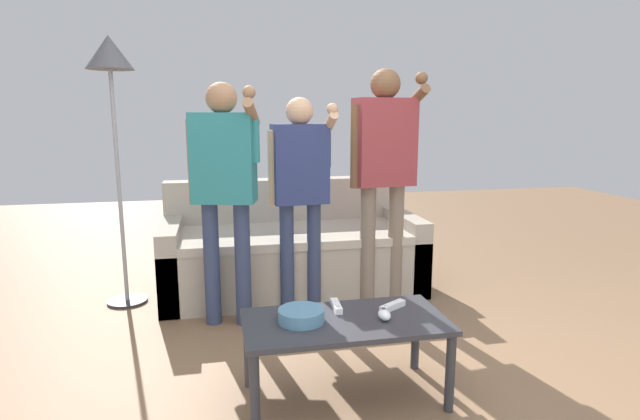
{
  "coord_description": "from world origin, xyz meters",
  "views": [
    {
      "loc": [
        -0.6,
        -2.24,
        1.34
      ],
      "look_at": [
        -0.04,
        0.46,
        0.82
      ],
      "focal_mm": 28.34,
      "sensor_mm": 36.0,
      "label": 1
    }
  ],
  "objects_px": {
    "coffee_table": "(345,330)",
    "game_remote_nunchuk": "(384,315)",
    "game_remote_wand_spare": "(336,306)",
    "game_remote_wand_far": "(392,306)",
    "snack_bowl": "(301,315)",
    "player_right": "(384,160)",
    "player_center": "(300,180)",
    "couch": "(291,251)",
    "floor_lamp": "(111,77)",
    "player_left": "(224,176)",
    "game_remote_wand_near": "(310,314)"
  },
  "relations": [
    {
      "from": "coffee_table",
      "to": "game_remote_nunchuk",
      "type": "height_order",
      "value": "game_remote_nunchuk"
    },
    {
      "from": "snack_bowl",
      "to": "game_remote_wand_spare",
      "type": "distance_m",
      "value": 0.23
    },
    {
      "from": "floor_lamp",
      "to": "player_right",
      "type": "bearing_deg",
      "value": -12.09
    },
    {
      "from": "snack_bowl",
      "to": "player_center",
      "type": "distance_m",
      "value": 1.23
    },
    {
      "from": "player_right",
      "to": "game_remote_nunchuk",
      "type": "bearing_deg",
      "value": -108.13
    },
    {
      "from": "coffee_table",
      "to": "snack_bowl",
      "type": "xyz_separation_m",
      "value": [
        -0.2,
        0.02,
        0.08
      ]
    },
    {
      "from": "snack_bowl",
      "to": "player_left",
      "type": "bearing_deg",
      "value": 107.3
    },
    {
      "from": "floor_lamp",
      "to": "player_left",
      "type": "bearing_deg",
      "value": -36.62
    },
    {
      "from": "couch",
      "to": "game_remote_wand_far",
      "type": "distance_m",
      "value": 1.57
    },
    {
      "from": "player_right",
      "to": "game_remote_wand_spare",
      "type": "distance_m",
      "value": 1.33
    },
    {
      "from": "game_remote_wand_near",
      "to": "player_right",
      "type": "bearing_deg",
      "value": 56.64
    },
    {
      "from": "couch",
      "to": "game_remote_wand_far",
      "type": "height_order",
      "value": "couch"
    },
    {
      "from": "player_center",
      "to": "game_remote_wand_far",
      "type": "relative_size",
      "value": 9.26
    },
    {
      "from": "game_remote_nunchuk",
      "to": "game_remote_wand_near",
      "type": "distance_m",
      "value": 0.35
    },
    {
      "from": "game_remote_nunchuk",
      "to": "game_remote_wand_far",
      "type": "relative_size",
      "value": 0.56
    },
    {
      "from": "couch",
      "to": "game_remote_wand_spare",
      "type": "relative_size",
      "value": 12.38
    },
    {
      "from": "coffee_table",
      "to": "game_remote_wand_far",
      "type": "height_order",
      "value": "game_remote_wand_far"
    },
    {
      "from": "coffee_table",
      "to": "game_remote_nunchuk",
      "type": "bearing_deg",
      "value": -13.37
    },
    {
      "from": "game_remote_wand_spare",
      "to": "game_remote_wand_far",
      "type": "bearing_deg",
      "value": -11.84
    },
    {
      "from": "player_center",
      "to": "couch",
      "type": "bearing_deg",
      "value": 88.98
    },
    {
      "from": "coffee_table",
      "to": "game_remote_wand_near",
      "type": "height_order",
      "value": "game_remote_wand_near"
    },
    {
      "from": "game_remote_nunchuk",
      "to": "floor_lamp",
      "type": "relative_size",
      "value": 0.05
    },
    {
      "from": "floor_lamp",
      "to": "snack_bowl",
      "type": "bearing_deg",
      "value": -56.14
    },
    {
      "from": "player_right",
      "to": "floor_lamp",
      "type": "bearing_deg",
      "value": 167.91
    },
    {
      "from": "snack_bowl",
      "to": "player_right",
      "type": "distance_m",
      "value": 1.5
    },
    {
      "from": "coffee_table",
      "to": "couch",
      "type": "bearing_deg",
      "value": 90.35
    },
    {
      "from": "snack_bowl",
      "to": "game_remote_nunchuk",
      "type": "bearing_deg",
      "value": -8.53
    },
    {
      "from": "snack_bowl",
      "to": "game_remote_wand_spare",
      "type": "relative_size",
      "value": 1.38
    },
    {
      "from": "couch",
      "to": "player_right",
      "type": "bearing_deg",
      "value": -38.58
    },
    {
      "from": "coffee_table",
      "to": "floor_lamp",
      "type": "relative_size",
      "value": 0.51
    },
    {
      "from": "player_right",
      "to": "game_remote_wand_far",
      "type": "distance_m",
      "value": 1.28
    },
    {
      "from": "game_remote_nunchuk",
      "to": "player_right",
      "type": "relative_size",
      "value": 0.05
    },
    {
      "from": "game_remote_nunchuk",
      "to": "snack_bowl",
      "type": "bearing_deg",
      "value": 171.47
    },
    {
      "from": "game_remote_wand_near",
      "to": "game_remote_wand_spare",
      "type": "bearing_deg",
      "value": 27.74
    },
    {
      "from": "couch",
      "to": "game_remote_nunchuk",
      "type": "relative_size",
      "value": 21.85
    },
    {
      "from": "couch",
      "to": "floor_lamp",
      "type": "height_order",
      "value": "floor_lamp"
    },
    {
      "from": "snack_bowl",
      "to": "game_remote_wand_near",
      "type": "relative_size",
      "value": 1.49
    },
    {
      "from": "floor_lamp",
      "to": "game_remote_wand_spare",
      "type": "distance_m",
      "value": 2.2
    },
    {
      "from": "floor_lamp",
      "to": "player_center",
      "type": "relative_size",
      "value": 1.28
    },
    {
      "from": "player_left",
      "to": "player_right",
      "type": "relative_size",
      "value": 0.93
    },
    {
      "from": "player_left",
      "to": "player_right",
      "type": "xyz_separation_m",
      "value": [
        1.08,
        0.14,
        0.07
      ]
    },
    {
      "from": "floor_lamp",
      "to": "game_remote_wand_far",
      "type": "distance_m",
      "value": 2.39
    },
    {
      "from": "coffee_table",
      "to": "snack_bowl",
      "type": "distance_m",
      "value": 0.22
    },
    {
      "from": "coffee_table",
      "to": "game_remote_wand_spare",
      "type": "distance_m",
      "value": 0.15
    },
    {
      "from": "player_left",
      "to": "player_center",
      "type": "bearing_deg",
      "value": 13.51
    },
    {
      "from": "snack_bowl",
      "to": "couch",
      "type": "bearing_deg",
      "value": 83.06
    },
    {
      "from": "couch",
      "to": "game_remote_wand_spare",
      "type": "height_order",
      "value": "couch"
    },
    {
      "from": "player_center",
      "to": "coffee_table",
      "type": "bearing_deg",
      "value": -89.06
    },
    {
      "from": "snack_bowl",
      "to": "floor_lamp",
      "type": "distance_m",
      "value": 2.17
    },
    {
      "from": "coffee_table",
      "to": "game_remote_nunchuk",
      "type": "distance_m",
      "value": 0.2
    }
  ]
}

